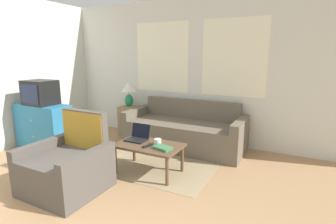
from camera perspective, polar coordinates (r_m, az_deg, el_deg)
The scene contains 13 objects.
wall_back at distance 4.84m, azimuth 6.93°, elevation 8.77°, with size 6.52×0.06×2.60m.
rug at distance 4.21m, azimuth -0.09°, elevation -9.95°, with size 1.63×1.85×0.01m.
couch at distance 4.65m, azimuth 3.63°, elevation -4.33°, with size 2.09×0.84×0.80m.
armchair at distance 3.44m, azimuth -20.72°, elevation -11.19°, with size 0.86×0.82×0.92m.
tv_dresser at distance 5.00m, azimuth -25.38°, elevation -2.90°, with size 0.99×0.44×0.78m.
television at distance 4.89m, azimuth -26.05°, elevation 3.83°, with size 0.50×0.40×0.41m.
side_table at distance 5.40m, azimuth -8.34°, elevation -1.79°, with size 0.35×0.35×0.59m.
table_lamp at distance 5.29m, azimuth -8.55°, elevation 4.61°, with size 0.30×0.30×0.49m.
coffee_table at distance 3.63m, azimuth -4.23°, elevation -7.76°, with size 0.91×0.56×0.41m.
laptop at distance 3.79m, azimuth -6.58°, elevation -5.32°, with size 0.29×0.26×0.22m.
cup_navy at distance 3.60m, azimuth -2.30°, elevation -6.44°, with size 0.10×0.10×0.08m.
book_red at distance 3.42m, azimuth -1.16°, elevation -7.81°, with size 0.26×0.20×0.04m.
tv_remote at distance 3.52m, azimuth -4.51°, elevation -7.40°, with size 0.09×0.16×0.02m.
Camera 1 is at (1.69, -0.50, 1.61)m, focal length 28.00 mm.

